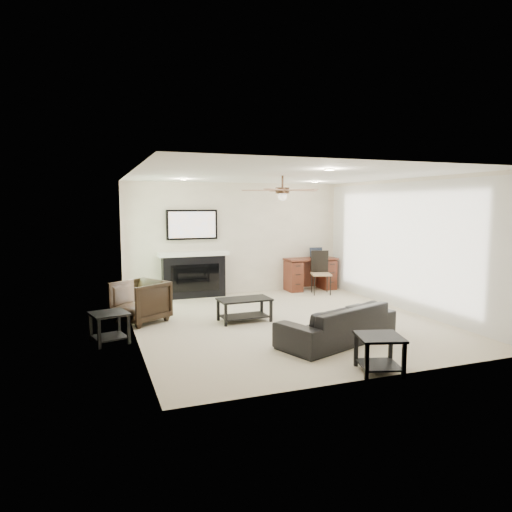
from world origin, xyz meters
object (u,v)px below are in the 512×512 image
object	(u,v)px
sofa	(337,323)
coffee_table	(244,310)
desk	(310,274)
fireplace_unit	(194,254)
armchair	(140,302)

from	to	relation	value
sofa	coffee_table	xyz separation A→B (m)	(-0.90, 1.60, -0.08)
desk	coffee_table	bearing A→B (deg)	-136.76
sofa	fireplace_unit	distance (m)	4.18
coffee_table	desk	world-z (taller)	desk
coffee_table	fireplace_unit	size ratio (longest dim) A/B	0.47
fireplace_unit	sofa	bearing A→B (deg)	-72.05
coffee_table	desk	bearing A→B (deg)	41.34
coffee_table	sofa	bearing A→B (deg)	-62.54
armchair	fireplace_unit	xyz separation A→B (m)	(1.33, 1.77, 0.59)
sofa	armchair	distance (m)	3.37
coffee_table	fireplace_unit	bearing A→B (deg)	97.17
fireplace_unit	desk	size ratio (longest dim) A/B	1.57
sofa	desk	size ratio (longest dim) A/B	1.57
armchair	fireplace_unit	world-z (taller)	fireplace_unit
armchair	sofa	bearing A→B (deg)	17.47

